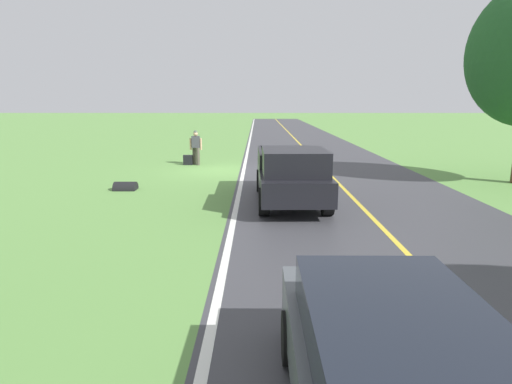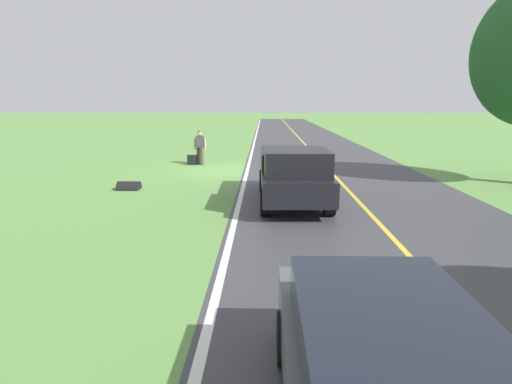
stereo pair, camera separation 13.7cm
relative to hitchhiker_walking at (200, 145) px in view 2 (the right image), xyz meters
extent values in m
plane|color=#609347|center=(-1.42, 1.94, -0.98)|extent=(200.00, 200.00, 0.00)
cube|color=#3D3D42|center=(-6.34, 1.94, -0.98)|extent=(8.08, 120.00, 0.00)
cube|color=silver|center=(-2.48, 1.94, -0.98)|extent=(0.16, 117.60, 0.00)
cube|color=gold|center=(-6.34, 1.94, -0.98)|extent=(0.14, 117.60, 0.00)
cylinder|color=#4C473D|center=(-0.11, 0.15, -0.54)|extent=(0.18, 0.18, 0.88)
cylinder|color=#4C473D|center=(0.11, -0.09, -0.54)|extent=(0.18, 0.18, 0.88)
cube|color=#3F3F47|center=(0.00, 0.03, 0.19)|extent=(0.40, 0.26, 0.58)
sphere|color=tan|center=(0.00, 0.03, 0.59)|extent=(0.23, 0.23, 0.23)
sphere|color=#4C564C|center=(0.00, 0.03, 0.67)|extent=(0.20, 0.20, 0.20)
cube|color=navy|center=(0.00, -0.17, 0.22)|extent=(0.32, 0.20, 0.44)
cylinder|color=tan|center=(-0.26, 0.05, 0.08)|extent=(0.10, 0.10, 0.58)
cylinder|color=tan|center=(0.26, 0.05, 0.08)|extent=(0.10, 0.10, 0.58)
cube|color=black|center=(0.42, 0.08, -0.73)|extent=(0.46, 0.20, 0.50)
cube|color=black|center=(-4.19, 8.23, -0.23)|extent=(2.10, 5.44, 0.70)
cube|color=black|center=(-4.21, 9.42, 0.48)|extent=(1.88, 2.19, 0.72)
cube|color=black|center=(-4.21, 9.42, 0.55)|extent=(1.70, 1.33, 0.43)
cube|color=black|center=(-5.11, 7.13, 0.34)|extent=(0.16, 3.03, 0.45)
cube|color=black|center=(-3.23, 7.17, 0.34)|extent=(0.16, 3.03, 0.45)
cube|color=black|center=(-4.14, 5.64, 0.34)|extent=(1.84, 0.13, 0.45)
cylinder|color=black|center=(-5.12, 9.96, -0.58)|extent=(0.32, 0.81, 0.80)
cylinder|color=black|center=(-3.32, 10.00, -0.58)|extent=(0.32, 0.81, 0.80)
cylinder|color=black|center=(-5.06, 6.67, -0.58)|extent=(0.32, 0.81, 0.80)
cylinder|color=black|center=(-3.26, 6.70, -0.58)|extent=(0.32, 0.81, 0.80)
cube|color=black|center=(-4.40, 18.25, 0.20)|extent=(1.64, 2.38, 0.46)
cylinder|color=black|center=(-5.25, 17.05, -0.65)|extent=(0.24, 0.66, 0.66)
cylinder|color=black|center=(-3.56, 17.05, -0.65)|extent=(0.24, 0.66, 0.66)
cylinder|color=black|center=(1.71, 6.40, -0.98)|extent=(0.80, 0.60, 0.60)
camera|label=1|loc=(-3.14, 21.88, 2.21)|focal=30.27mm
camera|label=2|loc=(-3.28, 21.88, 2.21)|focal=30.27mm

